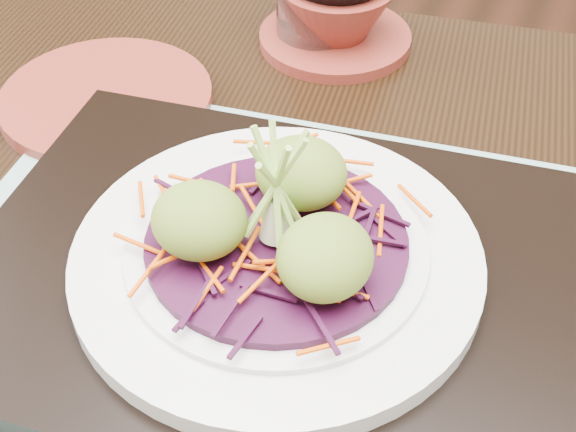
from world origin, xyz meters
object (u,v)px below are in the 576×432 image
at_px(dining_table, 322,334).
at_px(terracotta_bowl_set, 336,18).
at_px(serving_tray, 277,276).
at_px(terracotta_side_plate, 106,99).
at_px(white_plate, 277,257).

height_order(dining_table, terracotta_bowl_set, terracotta_bowl_set).
height_order(serving_tray, terracotta_side_plate, serving_tray).
height_order(dining_table, white_plate, white_plate).
bearing_deg(dining_table, terracotta_side_plate, 149.57).
bearing_deg(dining_table, terracotta_bowl_set, 100.68).
relative_size(dining_table, serving_tray, 2.83).
relative_size(terracotta_side_plate, terracotta_bowl_set, 0.92).
bearing_deg(terracotta_bowl_set, white_plate, -76.98).
xyz_separation_m(serving_tray, terracotta_side_plate, (-0.23, 0.15, -0.01)).
bearing_deg(terracotta_bowl_set, terracotta_side_plate, -130.68).
xyz_separation_m(dining_table, terracotta_side_plate, (-0.25, 0.10, 0.10)).
height_order(terracotta_side_plate, terracotta_bowl_set, terracotta_bowl_set).
relative_size(serving_tray, terracotta_side_plate, 2.24).
relative_size(dining_table, white_plate, 4.36).
bearing_deg(serving_tray, terracotta_side_plate, 141.17).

